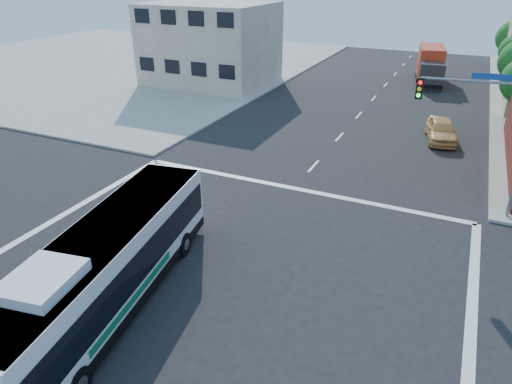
% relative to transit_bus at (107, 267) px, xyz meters
% --- Properties ---
extents(ground, '(120.00, 120.00, 0.00)m').
position_rel_transit_bus_xyz_m(ground, '(2.56, 2.62, -1.72)').
color(ground, black).
rests_on(ground, ground).
extents(sidewalk_nw, '(50.00, 50.00, 0.15)m').
position_rel_transit_bus_xyz_m(sidewalk_nw, '(-32.44, 37.62, -1.65)').
color(sidewalk_nw, gray).
rests_on(sidewalk_nw, ground).
extents(building_west, '(12.06, 10.06, 8.00)m').
position_rel_transit_bus_xyz_m(building_west, '(-14.46, 32.60, 2.28)').
color(building_west, beige).
rests_on(building_west, ground).
extents(signal_mast_ne, '(7.91, 1.13, 8.07)m').
position_rel_transit_bus_xyz_m(signal_mast_ne, '(11.64, 13.24, 3.26)').
color(signal_mast_ne, gray).
rests_on(signal_mast_ne, ground).
extents(transit_bus, '(4.47, 12.16, 3.52)m').
position_rel_transit_bus_xyz_m(transit_bus, '(0.00, 0.00, 0.00)').
color(transit_bus, black).
rests_on(transit_bus, ground).
extents(box_truck, '(3.51, 8.35, 3.64)m').
position_rel_transit_bus_xyz_m(box_truck, '(6.49, 42.33, 0.04)').
color(box_truck, '#2A2B2F').
rests_on(box_truck, ground).
extents(parked_car, '(2.71, 4.92, 1.59)m').
position_rel_transit_bus_xyz_m(parked_car, '(9.30, 23.91, -0.93)').
color(parked_car, '#E0B161').
rests_on(parked_car, ground).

